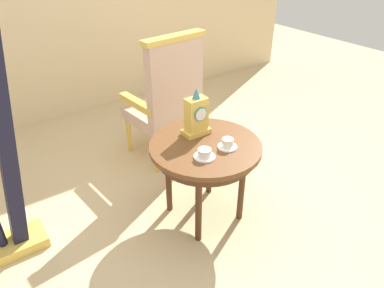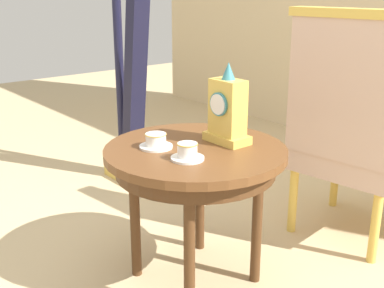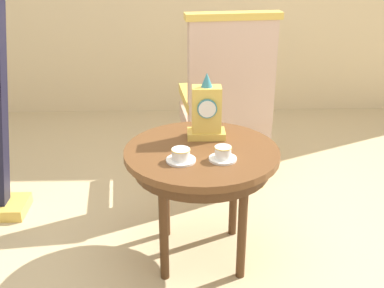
{
  "view_description": "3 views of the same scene",
  "coord_description": "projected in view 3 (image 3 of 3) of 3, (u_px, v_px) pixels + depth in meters",
  "views": [
    {
      "loc": [
        -1.17,
        -1.61,
        1.82
      ],
      "look_at": [
        0.0,
        0.07,
        0.58
      ],
      "focal_mm": 33.2,
      "sensor_mm": 36.0,
      "label": 1
    },
    {
      "loc": [
        1.51,
        -1.25,
        1.24
      ],
      "look_at": [
        0.06,
        -0.05,
        0.63
      ],
      "focal_mm": 46.4,
      "sensor_mm": 36.0,
      "label": 2
    },
    {
      "loc": [
        -0.06,
        -2.13,
        1.57
      ],
      "look_at": [
        -0.0,
        -0.04,
        0.64
      ],
      "focal_mm": 45.53,
      "sensor_mm": 36.0,
      "label": 3
    }
  ],
  "objects": [
    {
      "name": "armchair",
      "position": [
        227.0,
        98.0,
        3.07
      ],
      "size": [
        0.6,
        0.59,
        1.14
      ],
      "color": "#CCA893",
      "rests_on": "ground"
    },
    {
      "name": "side_table",
      "position": [
        202.0,
        163.0,
        2.35
      ],
      "size": [
        0.75,
        0.75,
        0.6
      ],
      "color": "brown",
      "rests_on": "ground"
    },
    {
      "name": "teacup_left",
      "position": [
        181.0,
        156.0,
        2.2
      ],
      "size": [
        0.14,
        0.14,
        0.06
      ],
      "color": "white",
      "rests_on": "side_table"
    },
    {
      "name": "teacup_right",
      "position": [
        223.0,
        154.0,
        2.21
      ],
      "size": [
        0.13,
        0.13,
        0.07
      ],
      "color": "white",
      "rests_on": "side_table"
    },
    {
      "name": "ground_plane",
      "position": [
        192.0,
        251.0,
        2.59
      ],
      "size": [
        10.0,
        10.0,
        0.0
      ],
      "primitive_type": "plane",
      "color": "tan"
    },
    {
      "name": "mantel_clock",
      "position": [
        206.0,
        112.0,
        2.41
      ],
      "size": [
        0.19,
        0.11,
        0.34
      ],
      "color": "gold",
      "rests_on": "side_table"
    }
  ]
}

